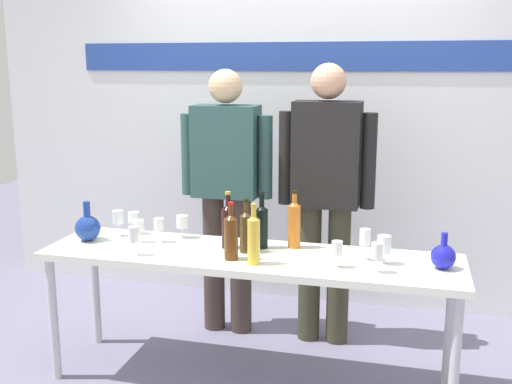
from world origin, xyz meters
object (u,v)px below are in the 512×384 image
wine_glass_left_4 (134,218)px  display_table (249,265)px  wine_bottle_0 (228,224)px  wine_glass_right_3 (377,252)px  wine_glass_left_0 (134,235)px  decanter_blue_left (88,227)px  wine_glass_left_5 (182,222)px  wine_bottle_3 (262,224)px  presenter_left (226,185)px  wine_bottle_5 (294,223)px  wine_glass_left_3 (118,218)px  wine_bottle_2 (254,238)px  wine_glass_left_2 (159,225)px  wine_glass_right_2 (337,249)px  presenter_right (326,187)px  wine_bottle_4 (231,235)px  wine_bottle_1 (246,230)px  decanter_blue_right (443,256)px  wine_glass_right_0 (365,238)px  wine_glass_left_1 (139,226)px  wine_glass_right_1 (384,245)px

wine_glass_left_4 → display_table: bearing=-14.9°
wine_bottle_0 → wine_glass_right_3: bearing=-14.5°
wine_glass_left_0 → wine_glass_left_4: 0.43m
decanter_blue_left → wine_glass_left_5: 0.54m
wine_glass_left_5 → wine_bottle_0: bearing=-20.6°
wine_bottle_3 → presenter_left: bearing=125.1°
wine_bottle_5 → wine_glass_left_3: wine_bottle_5 is taller
wine_bottle_2 → wine_glass_left_2: bearing=159.0°
wine_bottle_5 → wine_glass_right_2: wine_bottle_5 is taller
presenter_right → wine_bottle_0: size_ratio=5.51×
display_table → wine_glass_left_3: size_ratio=14.60×
presenter_left → wine_glass_left_3: presenter_left is taller
wine_bottle_3 → wine_bottle_4: size_ratio=1.05×
presenter_left → wine_bottle_1: size_ratio=5.82×
decanter_blue_left → wine_glass_right_2: 1.46m
display_table → wine_glass_left_3: (-0.84, 0.14, 0.18)m
wine_glass_left_3 → presenter_left: bearing=43.8°
decanter_blue_right → presenter_right: presenter_right is taller
decanter_blue_right → wine_glass_right_2: (-0.52, -0.11, 0.03)m
presenter_left → presenter_right: bearing=-0.0°
wine_glass_left_2 → wine_glass_right_0: bearing=-1.5°
wine_glass_left_0 → wine_glass_right_2: bearing=4.0°
wine_bottle_5 → wine_glass_left_0: 0.87m
wine_bottle_3 → presenter_right: bearing=61.4°
decanter_blue_right → wine_glass_left_2: 1.56m
display_table → wine_glass_right_2: 0.52m
wine_glass_left_2 → wine_glass_left_5: wine_glass_left_2 is taller
wine_glass_left_3 → decanter_blue_left: bearing=-135.1°
wine_bottle_1 → wine_bottle_4: (-0.04, -0.14, 0.01)m
display_table → wine_bottle_1: 0.19m
wine_bottle_5 → wine_glass_left_0: size_ratio=2.05×
wine_bottle_2 → wine_glass_left_1: bearing=164.2°
wine_glass_left_5 → wine_glass_right_1: bearing=-9.2°
wine_bottle_2 → wine_glass_left_5: size_ratio=2.35×
decanter_blue_left → wine_bottle_2: (1.03, -0.17, 0.06)m
wine_glass_left_5 → wine_bottle_1: bearing=-21.5°
wine_bottle_1 → wine_glass_left_0: bearing=-159.9°
decanter_blue_right → presenter_right: size_ratio=0.11×
wine_glass_right_1 → wine_bottle_0: bearing=175.3°
wine_bottle_5 → wine_glass_right_0: size_ratio=1.95×
presenter_left → presenter_right: size_ratio=0.98×
wine_bottle_4 → wine_glass_right_1: bearing=9.0°
wine_glass_right_2 → wine_glass_right_3: size_ratio=0.90×
wine_glass_left_2 → wine_glass_left_5: size_ratio=1.04×
presenter_right → wine_bottle_3: (-0.28, -0.51, -0.12)m
wine_bottle_1 → wine_glass_right_1: 0.73m
wine_bottle_5 → wine_glass_right_0: wine_bottle_5 is taller
presenter_right → wine_glass_left_5: (-0.78, -0.43, -0.16)m
wine_bottle_4 → wine_glass_right_0: wine_bottle_4 is taller
decanter_blue_right → wine_bottle_5: size_ratio=0.57×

